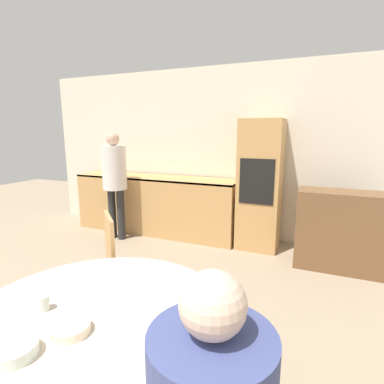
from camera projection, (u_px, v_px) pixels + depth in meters
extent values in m
cube|color=silver|center=(243.00, 154.00, 4.54)|extent=(7.08, 0.05, 2.60)
cube|color=tan|center=(156.00, 204.00, 4.90)|extent=(2.70, 0.60, 0.92)
cube|color=black|center=(156.00, 178.00, 4.81)|extent=(2.70, 0.60, 0.03)
cube|color=tan|center=(260.00, 185.00, 4.19)|extent=(0.56, 0.58, 1.80)
cube|color=black|center=(257.00, 182.00, 3.90)|extent=(0.45, 0.01, 0.60)
cube|color=brown|center=(340.00, 231.00, 3.56)|extent=(0.99, 0.45, 0.95)
cylinder|color=brown|center=(102.00, 380.00, 1.56)|extent=(0.19, 0.19, 0.72)
cylinder|color=beige|center=(97.00, 316.00, 1.49)|extent=(1.34, 1.34, 0.03)
cylinder|color=tan|center=(69.00, 303.00, 2.52)|extent=(0.04, 0.04, 0.43)
cylinder|color=tan|center=(69.00, 325.00, 2.23)|extent=(0.04, 0.04, 0.43)
cylinder|color=tan|center=(108.00, 295.00, 2.64)|extent=(0.04, 0.04, 0.43)
cylinder|color=tan|center=(113.00, 315.00, 2.35)|extent=(0.04, 0.04, 0.43)
cube|color=tan|center=(88.00, 284.00, 2.39)|extent=(0.57, 0.57, 0.02)
cube|color=tan|center=(110.00, 248.00, 2.40)|extent=(0.29, 0.29, 0.53)
sphere|color=beige|center=(213.00, 304.00, 0.82)|extent=(0.19, 0.19, 0.19)
cylinder|color=#262628|center=(112.00, 213.00, 4.63)|extent=(0.11, 0.11, 0.78)
cylinder|color=#262628|center=(121.00, 214.00, 4.57)|extent=(0.11, 0.11, 0.78)
cylinder|color=silver|center=(114.00, 168.00, 4.46)|extent=(0.36, 0.36, 0.65)
sphere|color=tan|center=(113.00, 139.00, 4.38)|extent=(0.19, 0.19, 0.19)
cylinder|color=silver|center=(43.00, 303.00, 1.50)|extent=(0.06, 0.06, 0.08)
cylinder|color=silver|center=(14.00, 351.00, 1.19)|extent=(0.18, 0.18, 0.05)
cylinder|color=beige|center=(70.00, 329.00, 1.33)|extent=(0.18, 0.18, 0.04)
cylinder|color=white|center=(191.00, 304.00, 1.49)|extent=(0.03, 0.03, 0.07)
cylinder|color=silver|center=(191.00, 296.00, 1.49)|extent=(0.03, 0.03, 0.01)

